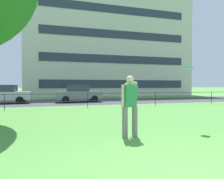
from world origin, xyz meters
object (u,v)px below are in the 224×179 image
Objects in this scene: frisbee at (190,68)px; apartment_building_background at (104,44)px; person_thrower at (130,104)px; car_grey_far_left at (79,93)px; car_silver_center at (5,94)px.

frisbee is 0.01× the size of apartment_building_background.
person_thrower is at bearing -102.16° from apartment_building_background.
frisbee is at bearing 11.04° from person_thrower.
person_thrower is at bearing -89.88° from car_grey_far_left.
person_thrower is 30.31m from apartment_building_background.
frisbee reaches higher than car_silver_center.
frisbee reaches higher than person_thrower.
car_grey_far_left is (-0.03, 12.74, -0.17)m from person_thrower.
person_thrower reaches higher than car_silver_center.
frisbee reaches higher than car_grey_far_left.
car_silver_center is (-6.07, 12.93, -0.17)m from person_thrower.
person_thrower is 0.07× the size of apartment_building_background.
car_silver_center is (-8.41, 12.48, -1.29)m from frisbee.
apartment_building_background reaches higher than car_silver_center.
apartment_building_background reaches higher than person_thrower.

